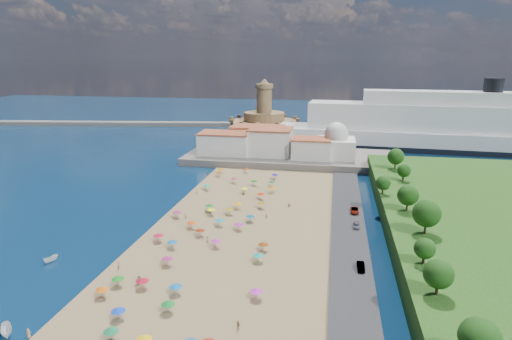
# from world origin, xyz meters

# --- Properties ---
(ground) EXTENTS (700.00, 700.00, 0.00)m
(ground) POSITION_xyz_m (0.00, 0.00, 0.00)
(ground) COLOR #071938
(ground) RESTS_ON ground
(terrace) EXTENTS (90.00, 36.00, 3.00)m
(terrace) POSITION_xyz_m (10.00, 73.00, 1.50)
(terrace) COLOR #59544C
(terrace) RESTS_ON ground
(jetty) EXTENTS (18.00, 70.00, 2.40)m
(jetty) POSITION_xyz_m (-12.00, 108.00, 1.20)
(jetty) COLOR #59544C
(jetty) RESTS_ON ground
(breakwater) EXTENTS (199.03, 34.77, 2.60)m
(breakwater) POSITION_xyz_m (-110.00, 153.00, 1.30)
(breakwater) COLOR #59544C
(breakwater) RESTS_ON ground
(waterfront_buildings) EXTENTS (57.00, 29.00, 11.00)m
(waterfront_buildings) POSITION_xyz_m (-3.05, 73.64, 7.88)
(waterfront_buildings) COLOR silver
(waterfront_buildings) RESTS_ON terrace
(domed_building) EXTENTS (16.00, 16.00, 15.00)m
(domed_building) POSITION_xyz_m (30.00, 71.00, 8.97)
(domed_building) COLOR silver
(domed_building) RESTS_ON terrace
(fortress) EXTENTS (40.00, 40.00, 32.40)m
(fortress) POSITION_xyz_m (-12.00, 138.00, 6.68)
(fortress) COLOR olive
(fortress) RESTS_ON ground
(cruise_ship) EXTENTS (161.55, 33.11, 35.08)m
(cruise_ship) POSITION_xyz_m (79.96, 109.52, 10.39)
(cruise_ship) COLOR black
(cruise_ship) RESTS_ON ground
(beach_parasols) EXTENTS (32.87, 118.05, 2.20)m
(beach_parasols) POSITION_xyz_m (-1.07, -12.09, 2.15)
(beach_parasols) COLOR gray
(beach_parasols) RESTS_ON beach
(beachgoers) EXTENTS (36.19, 98.00, 1.87)m
(beachgoers) POSITION_xyz_m (-3.00, -3.59, 1.11)
(beachgoers) COLOR tan
(beachgoers) RESTS_ON beach
(moored_boats) EXTENTS (12.78, 28.91, 1.70)m
(moored_boats) POSITION_xyz_m (-25.80, -49.23, 0.79)
(moored_boats) COLOR white
(moored_boats) RESTS_ON ground
(parked_cars) EXTENTS (2.41, 39.69, 1.41)m
(parked_cars) POSITION_xyz_m (36.00, -2.54, 1.38)
(parked_cars) COLOR gray
(parked_cars) RESTS_ON promenade
(hillside_trees) EXTENTS (12.20, 107.76, 7.95)m
(hillside_trees) POSITION_xyz_m (48.94, -7.67, 10.13)
(hillside_trees) COLOR #382314
(hillside_trees) RESTS_ON hillside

